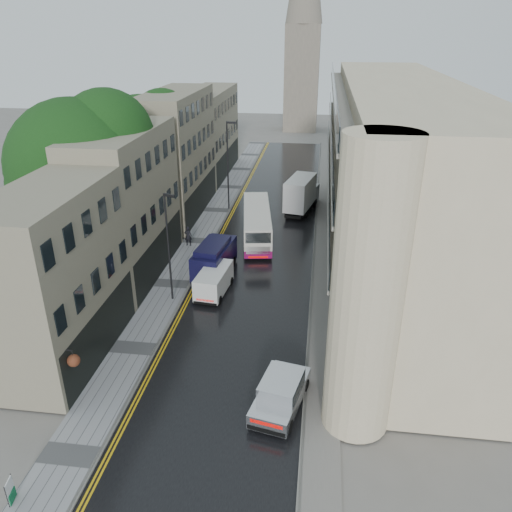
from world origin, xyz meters
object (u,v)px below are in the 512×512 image
(tree_far, at_px, (145,157))
(lamp_post_near, at_px, (169,249))
(white_van, at_px, (196,289))
(tree_near, at_px, (80,189))
(white_lorry, at_px, (288,198))
(pedestrian, at_px, (188,236))
(navy_van, at_px, (194,266))
(lamp_post_far, at_px, (228,167))
(estate_sign, at_px, (10,491))
(cream_bus, at_px, (245,236))
(silver_hatchback, at_px, (253,409))

(tree_far, height_order, lamp_post_near, tree_far)
(white_van, bearing_deg, tree_near, 167.38)
(white_lorry, xyz_separation_m, pedestrian, (-8.07, -9.03, -0.90))
(lamp_post_near, bearing_deg, navy_van, 93.62)
(lamp_post_far, distance_m, estate_sign, 36.66)
(tree_far, distance_m, white_van, 18.97)
(cream_bus, bearing_deg, estate_sign, -110.97)
(cream_bus, height_order, silver_hatchback, cream_bus)
(white_van, relative_size, navy_van, 0.79)
(white_van, distance_m, lamp_post_near, 3.51)
(white_lorry, bearing_deg, silver_hatchback, -77.26)
(tree_near, bearing_deg, navy_van, -1.30)
(white_lorry, relative_size, navy_van, 1.35)
(tree_far, distance_m, lamp_post_far, 8.39)
(tree_near, bearing_deg, pedestrian, 46.42)
(estate_sign, bearing_deg, silver_hatchback, 21.58)
(cream_bus, relative_size, estate_sign, 9.48)
(white_van, xyz_separation_m, estate_sign, (-3.59, -16.97, -0.31))
(tree_near, distance_m, pedestrian, 10.58)
(pedestrian, relative_size, estate_sign, 1.66)
(estate_sign, bearing_deg, lamp_post_near, 73.32)
(silver_hatchback, bearing_deg, navy_van, 126.51)
(white_lorry, xyz_separation_m, silver_hatchback, (0.46, -29.62, -1.03))
(white_lorry, distance_m, lamp_post_near, 19.73)
(tree_near, height_order, white_lorry, tree_near)
(navy_van, xyz_separation_m, lamp_post_far, (-0.40, 16.59, 3.24))
(pedestrian, xyz_separation_m, lamp_post_far, (1.76, 10.06, 3.61))
(lamp_post_near, bearing_deg, tree_far, 135.24)
(tree_far, distance_m, lamp_post_near, 17.61)
(pedestrian, bearing_deg, tree_far, -52.01)
(tree_near, xyz_separation_m, white_lorry, (14.11, 15.38, -5.04))
(tree_far, xyz_separation_m, lamp_post_near, (6.98, -16.01, -2.23))
(silver_hatchback, bearing_deg, cream_bus, 111.75)
(white_lorry, height_order, lamp_post_near, lamp_post_near)
(silver_hatchback, xyz_separation_m, pedestrian, (-8.53, 20.59, 0.13))
(navy_van, relative_size, lamp_post_near, 0.69)
(tree_near, relative_size, silver_hatchback, 3.03)
(white_lorry, bearing_deg, tree_far, -158.39)
(estate_sign, bearing_deg, pedestrian, 78.19)
(white_van, relative_size, pedestrian, 2.36)
(tree_near, height_order, estate_sign, tree_near)
(navy_van, bearing_deg, cream_bus, 71.59)
(estate_sign, bearing_deg, cream_bus, 67.19)
(white_van, bearing_deg, white_lorry, 80.29)
(lamp_post_near, xyz_separation_m, lamp_post_far, (0.52, 19.42, 0.62))
(tree_near, xyz_separation_m, lamp_post_near, (7.28, -3.01, -2.95))
(white_van, height_order, lamp_post_far, lamp_post_far)
(white_lorry, bearing_deg, estate_sign, -91.92)
(tree_near, bearing_deg, lamp_post_near, -22.50)
(tree_far, xyz_separation_m, estate_sign, (5.15, -32.96, -5.57))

